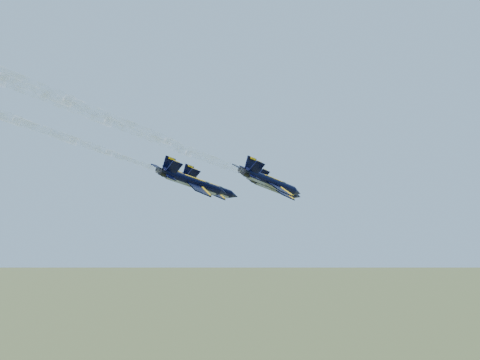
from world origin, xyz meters
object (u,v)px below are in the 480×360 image
(jet_lead, at_px, (275,187))
(jet_slot, at_px, (193,182))
(jet_right, at_px, (271,182))
(jet_left, at_px, (209,187))

(jet_lead, height_order, jet_slot, same)
(jet_right, height_order, jet_slot, same)
(jet_left, distance_m, jet_right, 17.91)
(jet_left, xyz_separation_m, jet_slot, (2.89, -13.12, 0.00))
(jet_slot, bearing_deg, jet_right, 45.94)
(jet_lead, xyz_separation_m, jet_slot, (-9.46, -19.02, 0.00))
(jet_lead, height_order, jet_left, same)
(jet_lead, relative_size, jet_left, 1.00)
(jet_right, bearing_deg, jet_lead, 129.48)
(jet_left, xyz_separation_m, jet_right, (16.00, -8.04, 0.00))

